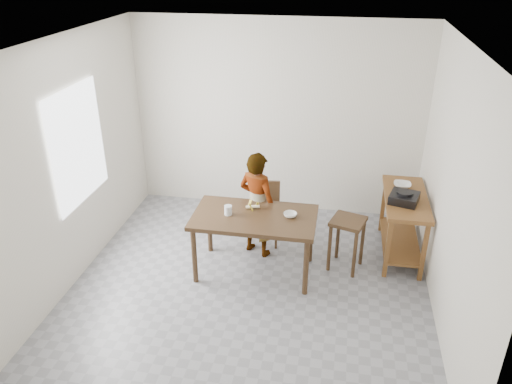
% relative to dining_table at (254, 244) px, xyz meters
% --- Properties ---
extents(floor, '(4.00, 4.00, 0.04)m').
position_rel_dining_table_xyz_m(floor, '(0.00, -0.30, -0.40)').
color(floor, gray).
rests_on(floor, ground).
extents(ceiling, '(4.00, 4.00, 0.04)m').
position_rel_dining_table_xyz_m(ceiling, '(0.00, -0.30, 2.35)').
color(ceiling, white).
rests_on(ceiling, wall_back).
extents(wall_back, '(4.00, 0.04, 2.70)m').
position_rel_dining_table_xyz_m(wall_back, '(0.00, 1.72, 0.98)').
color(wall_back, beige).
rests_on(wall_back, ground).
extents(wall_front, '(4.00, 0.04, 2.70)m').
position_rel_dining_table_xyz_m(wall_front, '(0.00, -2.32, 0.98)').
color(wall_front, beige).
rests_on(wall_front, ground).
extents(wall_left, '(0.04, 4.00, 2.70)m').
position_rel_dining_table_xyz_m(wall_left, '(-2.02, -0.30, 0.98)').
color(wall_left, beige).
rests_on(wall_left, ground).
extents(wall_right, '(0.04, 4.00, 2.70)m').
position_rel_dining_table_xyz_m(wall_right, '(2.02, -0.30, 0.98)').
color(wall_right, beige).
rests_on(wall_right, ground).
extents(window_pane, '(0.02, 1.10, 1.30)m').
position_rel_dining_table_xyz_m(window_pane, '(-1.97, -0.10, 1.12)').
color(window_pane, white).
rests_on(window_pane, wall_left).
extents(dining_table, '(1.40, 0.80, 0.75)m').
position_rel_dining_table_xyz_m(dining_table, '(0.00, 0.00, 0.00)').
color(dining_table, '#3C2816').
rests_on(dining_table, floor).
extents(prep_counter, '(0.50, 1.20, 0.80)m').
position_rel_dining_table_xyz_m(prep_counter, '(1.72, 0.70, 0.03)').
color(prep_counter, brown).
rests_on(prep_counter, floor).
extents(child, '(0.58, 0.50, 1.35)m').
position_rel_dining_table_xyz_m(child, '(-0.04, 0.41, 0.30)').
color(child, silver).
rests_on(child, floor).
extents(dining_chair, '(0.42, 0.42, 0.79)m').
position_rel_dining_table_xyz_m(dining_chair, '(0.00, 0.68, 0.02)').
color(dining_chair, '#3C2816').
rests_on(dining_chair, floor).
extents(stool, '(0.46, 0.46, 0.65)m').
position_rel_dining_table_xyz_m(stool, '(1.05, 0.27, -0.05)').
color(stool, '#3C2816').
rests_on(stool, floor).
extents(glass_tumbler, '(0.10, 0.10, 0.11)m').
position_rel_dining_table_xyz_m(glass_tumbler, '(-0.30, -0.02, 0.43)').
color(glass_tumbler, silver).
rests_on(glass_tumbler, dining_table).
extents(small_bowl, '(0.20, 0.20, 0.05)m').
position_rel_dining_table_xyz_m(small_bowl, '(0.40, 0.05, 0.40)').
color(small_bowl, silver).
rests_on(small_bowl, dining_table).
extents(banana, '(0.20, 0.16, 0.06)m').
position_rel_dining_table_xyz_m(banana, '(-0.05, 0.16, 0.41)').
color(banana, '#ECD74D').
rests_on(banana, dining_table).
extents(serving_bowl, '(0.23, 0.23, 0.05)m').
position_rel_dining_table_xyz_m(serving_bowl, '(1.69, 0.96, 0.45)').
color(serving_bowl, silver).
rests_on(serving_bowl, prep_counter).
extents(gas_burner, '(0.39, 0.39, 0.10)m').
position_rel_dining_table_xyz_m(gas_burner, '(1.68, 0.55, 0.48)').
color(gas_burner, black).
rests_on(gas_burner, prep_counter).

